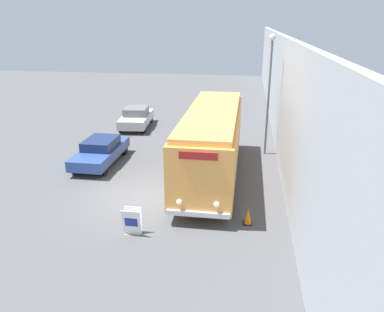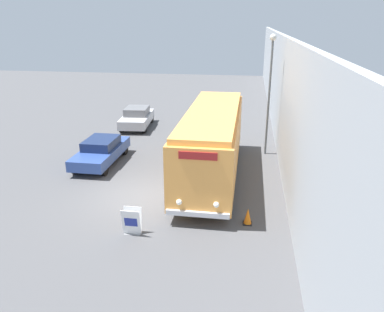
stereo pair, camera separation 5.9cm
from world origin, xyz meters
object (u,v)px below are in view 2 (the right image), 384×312
(vintage_bus, at_px, (212,140))
(traffic_cone, at_px, (248,216))
(streetlamp, at_px, (270,79))
(parked_car_mid, at_px, (137,117))
(parked_car_near, at_px, (101,151))
(sign_board, at_px, (132,222))

(vintage_bus, xyz_separation_m, traffic_cone, (1.86, -4.44, -1.59))
(streetlamp, xyz_separation_m, traffic_cone, (-0.91, -8.32, -4.01))
(vintage_bus, distance_m, parked_car_mid, 10.55)
(vintage_bus, bearing_deg, parked_car_mid, 127.19)
(streetlamp, height_order, parked_car_near, streetlamp)
(vintage_bus, relative_size, traffic_cone, 15.72)
(parked_car_mid, relative_size, traffic_cone, 6.79)
(sign_board, xyz_separation_m, traffic_cone, (4.17, 1.37, -0.18))
(sign_board, xyz_separation_m, streetlamp, (5.08, 9.69, 3.84))
(sign_board, bearing_deg, parked_car_near, 119.55)
(sign_board, relative_size, parked_car_mid, 0.23)
(streetlamp, relative_size, parked_car_mid, 1.52)
(traffic_cone, bearing_deg, vintage_bus, 112.76)
(parked_car_mid, bearing_deg, vintage_bus, -57.83)
(streetlamp, bearing_deg, traffic_cone, -96.24)
(sign_board, bearing_deg, traffic_cone, 18.20)
(vintage_bus, distance_m, sign_board, 6.41)
(vintage_bus, bearing_deg, sign_board, -111.67)
(parked_car_mid, bearing_deg, sign_board, -79.15)
(streetlamp, xyz_separation_m, parked_car_near, (-8.91, -2.94, -3.62))
(vintage_bus, distance_m, streetlamp, 5.35)
(parked_car_mid, height_order, traffic_cone, parked_car_mid)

